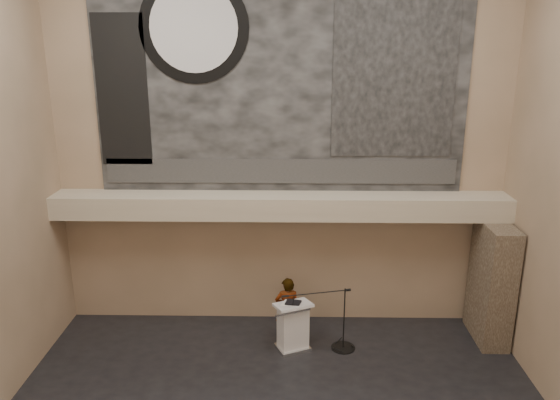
{
  "coord_description": "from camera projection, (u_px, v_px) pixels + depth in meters",
  "views": [
    {
      "loc": [
        0.2,
        -7.86,
        6.53
      ],
      "look_at": [
        0.0,
        3.2,
        3.2
      ],
      "focal_mm": 35.0,
      "sensor_mm": 36.0,
      "label": 1
    }
  ],
  "objects": [
    {
      "name": "mic_stand",
      "position": [
        341.0,
        339.0,
        11.83
      ],
      "size": [
        1.6,
        0.59,
        1.43
      ],
      "rotation": [
        0.0,
        0.0,
        0.23
      ],
      "color": "black",
      "rests_on": "floor"
    },
    {
      "name": "speaker_person",
      "position": [
        287.0,
        309.0,
        12.03
      ],
      "size": [
        0.58,
        0.41,
        1.5
      ],
      "primitive_type": "imported",
      "rotation": [
        0.0,
        0.0,
        3.24
      ],
      "color": "silver",
      "rests_on": "floor"
    },
    {
      "name": "banner_building_print",
      "position": [
        395.0,
        72.0,
        11.46
      ],
      "size": [
        2.6,
        0.02,
        3.6
      ],
      "primitive_type": "cube",
      "color": "black",
      "rests_on": "banner"
    },
    {
      "name": "binder",
      "position": [
        293.0,
        303.0,
        11.55
      ],
      "size": [
        0.36,
        0.32,
        0.04
      ],
      "primitive_type": "cube",
      "rotation": [
        0.0,
        0.0,
        -0.25
      ],
      "color": "black",
      "rests_on": "lectern"
    },
    {
      "name": "banner_text_strip",
      "position": [
        281.0,
        171.0,
        12.12
      ],
      "size": [
        7.76,
        0.02,
        0.55
      ],
      "primitive_type": "cube",
      "color": "#2B2B2B",
      "rests_on": "banner"
    },
    {
      "name": "wall_front",
      "position": [
        264.0,
        334.0,
        4.36
      ],
      "size": [
        10.0,
        0.02,
        8.5
      ],
      "primitive_type": "cube",
      "color": "#826C52",
      "rests_on": "floor"
    },
    {
      "name": "sprinkler_right",
      "position": [
        366.0,
        219.0,
        12.01
      ],
      "size": [
        0.04,
        0.04,
        0.06
      ],
      "primitive_type": "cylinder",
      "color": "#B2893D",
      "rests_on": "soffit"
    },
    {
      "name": "banner_clock_face",
      "position": [
        194.0,
        27.0,
        11.25
      ],
      "size": [
        1.84,
        0.02,
        1.84
      ],
      "primitive_type": "cylinder",
      "rotation": [
        1.57,
        0.0,
        0.0
      ],
      "color": "silver",
      "rests_on": "banner"
    },
    {
      "name": "banner_clock_rim",
      "position": [
        194.0,
        28.0,
        11.27
      ],
      "size": [
        2.3,
        0.02,
        2.3
      ],
      "primitive_type": "cylinder",
      "rotation": [
        1.57,
        0.0,
        0.0
      ],
      "color": "black",
      "rests_on": "banner"
    },
    {
      "name": "papers",
      "position": [
        288.0,
        303.0,
        11.55
      ],
      "size": [
        0.32,
        0.37,
        0.0
      ],
      "primitive_type": "cube",
      "rotation": [
        0.0,
        0.0,
        -0.34
      ],
      "color": "silver",
      "rests_on": "lectern"
    },
    {
      "name": "sprinkler_left",
      "position": [
        208.0,
        218.0,
        12.07
      ],
      "size": [
        0.04,
        0.04,
        0.06
      ],
      "primitive_type": "cylinder",
      "color": "#B2893D",
      "rests_on": "soffit"
    },
    {
      "name": "lectern",
      "position": [
        293.0,
        326.0,
        11.71
      ],
      "size": [
        0.9,
        0.79,
        1.14
      ],
      "rotation": [
        0.0,
        0.0,
        0.41
      ],
      "color": "silver",
      "rests_on": "floor"
    },
    {
      "name": "stone_pier",
      "position": [
        492.0,
        282.0,
        11.96
      ],
      "size": [
        0.6,
        1.4,
        2.7
      ],
      "primitive_type": "cube",
      "color": "#413428",
      "rests_on": "floor"
    },
    {
      "name": "banner",
      "position": [
        281.0,
        77.0,
        11.57
      ],
      "size": [
        8.0,
        0.05,
        5.0
      ],
      "primitive_type": "cube",
      "color": "black",
      "rests_on": "wall_back"
    },
    {
      "name": "banner_brick_print",
      "position": [
        122.0,
        91.0,
        11.68
      ],
      "size": [
        1.1,
        0.02,
        3.2
      ],
      "primitive_type": "cube",
      "color": "black",
      "rests_on": "banner"
    },
    {
      "name": "wall_back",
      "position": [
        281.0,
        144.0,
        12.01
      ],
      "size": [
        10.0,
        0.02,
        8.5
      ],
      "primitive_type": "cube",
      "color": "#826C52",
      "rests_on": "floor"
    },
    {
      "name": "soffit",
      "position": [
        280.0,
        206.0,
        12.01
      ],
      "size": [
        10.0,
        0.8,
        0.5
      ],
      "primitive_type": "cube",
      "color": "tan",
      "rests_on": "wall_back"
    }
  ]
}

